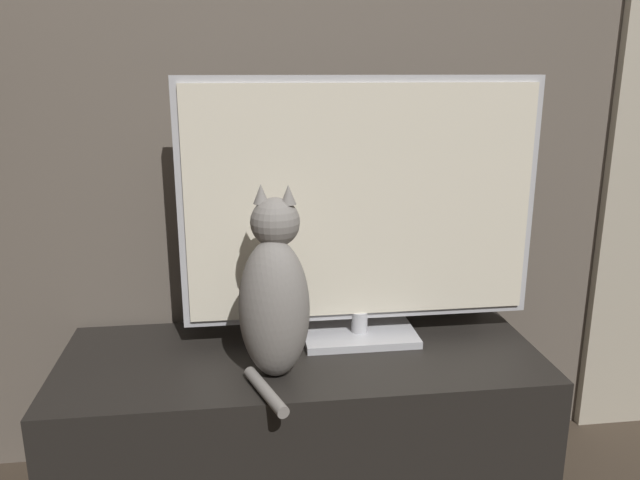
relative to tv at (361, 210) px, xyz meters
name	(u,v)px	position (x,y,z in m)	size (l,w,h in m)	color
wall_back	(288,8)	(-0.17, 0.21, 0.51)	(4.80, 0.05, 2.60)	#60564C
tv_stand	(302,427)	(-0.17, -0.08, -0.57)	(1.23, 0.49, 0.43)	black
tv	(361,210)	(0.00, 0.00, 0.00)	(0.93, 0.18, 0.70)	#B7B7BC
cat	(275,297)	(-0.24, -0.18, -0.16)	(0.20, 0.30, 0.46)	gray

